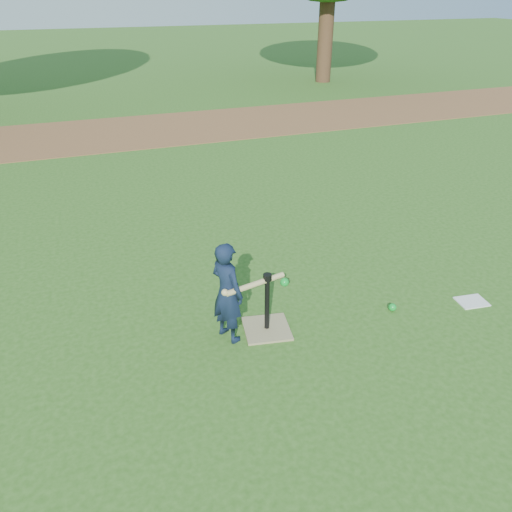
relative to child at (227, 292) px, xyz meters
name	(u,v)px	position (x,y,z in m)	size (l,w,h in m)	color
ground	(286,301)	(0.74, 0.37, -0.49)	(80.00, 80.00, 0.00)	#285116
dirt_strip	(157,129)	(0.74, 7.87, -0.49)	(24.00, 3.00, 0.01)	brown
child	(227,292)	(0.00, 0.00, 0.00)	(0.36, 0.24, 0.98)	black
wiffle_ball_ground	(392,307)	(1.69, -0.17, -0.45)	(0.08, 0.08, 0.08)	#0D9429
clipboard	(472,302)	(2.55, -0.32, -0.49)	(0.30, 0.23, 0.01)	silver
batting_tee	(267,320)	(0.38, -0.02, -0.38)	(0.50, 0.50, 0.61)	#92845C
swing_action	(259,284)	(0.28, -0.06, 0.06)	(0.63, 0.19, 0.08)	tan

